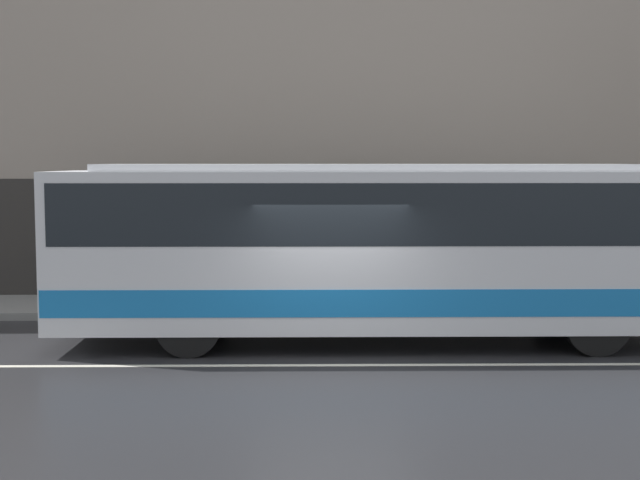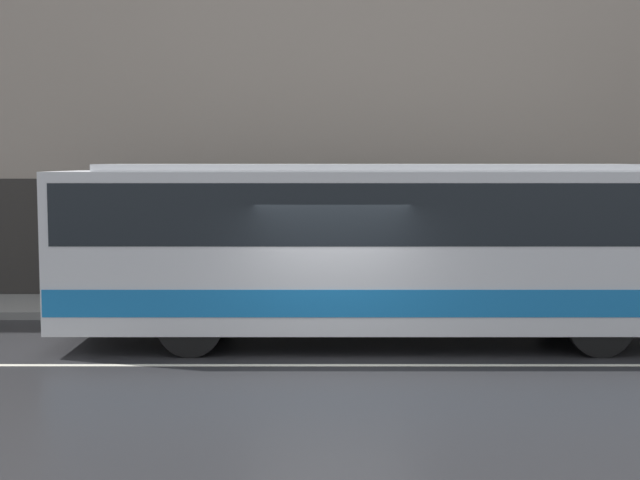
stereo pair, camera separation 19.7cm
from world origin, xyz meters
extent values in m
plane|color=#262628|center=(0.00, 0.00, 0.00)|extent=(60.00, 60.00, 0.00)
cube|color=gray|center=(0.00, 5.26, 0.08)|extent=(60.00, 2.52, 0.16)
cube|color=gray|center=(0.00, 6.67, 6.47)|extent=(60.00, 0.30, 12.94)
cube|color=#2D2B28|center=(0.00, 6.50, 1.40)|extent=(60.00, 0.06, 2.80)
cube|color=beige|center=(0.00, 0.00, 0.00)|extent=(54.00, 0.14, 0.01)
cube|color=silver|center=(0.63, 1.76, 1.69)|extent=(10.71, 2.52, 2.67)
cube|color=#1972BF|center=(0.63, 1.76, 0.90)|extent=(10.66, 2.55, 0.45)
cube|color=black|center=(0.63, 1.76, 2.33)|extent=(10.39, 2.54, 1.02)
cube|color=silver|center=(0.63, 1.76, 3.08)|extent=(9.10, 2.15, 0.12)
cylinder|color=black|center=(4.39, 0.66, 0.54)|extent=(1.08, 0.28, 1.08)
cylinder|color=black|center=(4.39, 2.87, 0.54)|extent=(1.08, 0.28, 1.08)
cylinder|color=black|center=(-2.32, 0.66, 0.54)|extent=(1.08, 0.28, 1.08)
cylinder|color=black|center=(-2.32, 2.87, 0.54)|extent=(1.08, 0.28, 1.08)
camera|label=1|loc=(-0.40, -13.72, 3.19)|focal=50.00mm
camera|label=2|loc=(-0.20, -13.72, 3.19)|focal=50.00mm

